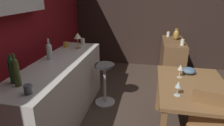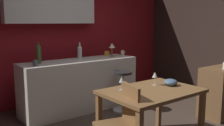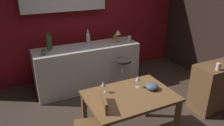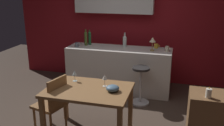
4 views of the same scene
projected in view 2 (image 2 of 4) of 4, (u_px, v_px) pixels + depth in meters
wall_kitchen_back at (61, 30)px, 4.93m from camera, size 5.20×0.33×2.60m
wall_side_right at (220, 35)px, 5.12m from camera, size 0.10×4.40×2.60m
dining_table at (151, 97)px, 3.13m from camera, size 1.17×0.82×0.74m
kitchen_counter at (80, 85)px, 4.55m from camera, size 2.10×0.60×0.90m
chair_near_window at (121, 122)px, 2.79m from camera, size 0.49×0.49×0.89m
bar_stool at (122, 90)px, 4.47m from camera, size 0.34×0.34×0.71m
wine_glass_left at (122, 80)px, 3.10m from camera, size 0.07×0.07×0.16m
wine_glass_right at (155, 75)px, 3.33m from camera, size 0.07×0.07×0.18m
fruit_bowl at (171, 82)px, 3.32m from camera, size 0.18×0.18×0.09m
wine_bottle_green at (39, 53)px, 4.17m from camera, size 0.06×0.06×0.32m
wine_bottle_olive at (38, 54)px, 4.06m from camera, size 0.06×0.06×0.34m
wine_bottle_clear at (80, 52)px, 4.62m from camera, size 0.08×0.08×0.29m
cup_cream at (123, 53)px, 5.02m from camera, size 0.11×0.07×0.11m
cup_slate at (35, 63)px, 3.86m from camera, size 0.11×0.07×0.09m
cup_mustard at (107, 53)px, 5.05m from camera, size 0.12×0.08×0.09m
counter_lamp at (112, 47)px, 4.81m from camera, size 0.12×0.12×0.27m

